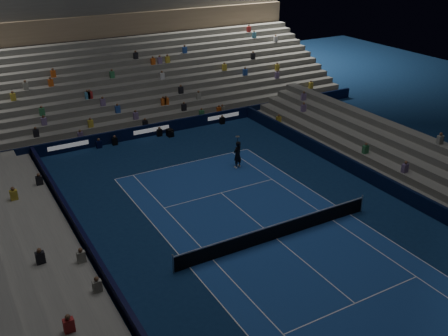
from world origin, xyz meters
TOP-DOWN VIEW (x-y plane):
  - ground at (0.00, 0.00)m, footprint 90.00×90.00m
  - court_surface at (0.00, 0.00)m, footprint 10.97×23.77m
  - sponsor_barrier_far at (0.00, 18.50)m, footprint 44.00×0.25m
  - sponsor_barrier_east at (9.70, 0.00)m, footprint 0.25×37.00m
  - sponsor_barrier_west at (-9.70, 0.00)m, footprint 0.25×37.00m
  - grandstand_main at (0.00, 27.90)m, footprint 44.00×15.20m
  - grandstand_east at (13.17, 0.00)m, footprint 5.00×37.00m
  - grandstand_west at (-13.17, 0.00)m, footprint 5.00×37.00m
  - tennis_net at (0.00, 0.00)m, footprint 12.90×0.10m
  - tennis_player at (3.04, 9.35)m, footprint 0.87×0.70m
  - broadcast_camera at (1.32, 17.51)m, footprint 0.51×0.95m

SIDE VIEW (x-z plane):
  - ground at x=0.00m, z-range 0.00..0.00m
  - court_surface at x=0.00m, z-range 0.00..0.01m
  - broadcast_camera at x=1.32m, z-range 0.01..0.64m
  - sponsor_barrier_far at x=0.00m, z-range 0.00..1.00m
  - sponsor_barrier_east at x=9.70m, z-range 0.00..1.00m
  - sponsor_barrier_west at x=-9.70m, z-range 0.00..1.00m
  - tennis_net at x=0.00m, z-range -0.05..1.05m
  - grandstand_east at x=13.17m, z-range -0.33..2.17m
  - grandstand_west at x=-13.17m, z-range -0.33..2.17m
  - tennis_player at x=3.04m, z-range 0.00..2.05m
  - grandstand_main at x=0.00m, z-range -2.22..8.98m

